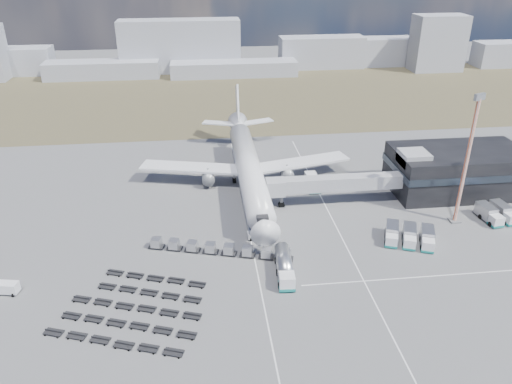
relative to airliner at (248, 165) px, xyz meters
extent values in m
plane|color=#565659|center=(0.00, -32.38, -5.29)|extent=(420.00, 420.00, 0.00)
cube|color=#4C422D|center=(0.00, 77.62, -5.29)|extent=(420.00, 90.00, 0.01)
cube|color=silver|center=(-2.00, -27.38, -5.29)|extent=(0.25, 110.00, 0.01)
cube|color=silver|center=(16.00, -27.38, -5.29)|extent=(0.25, 110.00, 0.01)
cube|color=silver|center=(25.00, -40.38, -5.29)|extent=(40.00, 0.25, 0.01)
cube|color=black|center=(48.00, -8.38, -0.29)|extent=(30.00, 16.00, 10.00)
cube|color=#262D38|center=(48.00, -8.38, 0.91)|extent=(30.40, 16.40, 1.60)
cube|color=#939399|center=(36.00, -10.38, 4.21)|extent=(6.00, 6.00, 3.00)
cube|color=#939399|center=(18.10, -11.88, -0.19)|extent=(29.80, 3.00, 3.00)
cube|color=#939399|center=(4.70, -12.38, -0.19)|extent=(4.00, 3.60, 3.40)
cylinder|color=slate|center=(6.20, -11.88, -2.74)|extent=(0.70, 0.70, 5.10)
cylinder|color=black|center=(6.20, -11.88, -4.84)|extent=(1.40, 0.90, 1.40)
cylinder|color=silver|center=(0.00, -2.38, 0.01)|extent=(5.60, 48.00, 5.60)
cone|color=silver|center=(0.00, -28.88, 0.01)|extent=(5.60, 5.00, 5.60)
cone|color=silver|center=(0.00, 25.62, 0.81)|extent=(5.60, 8.00, 5.60)
cube|color=black|center=(0.00, -26.88, 0.81)|extent=(2.20, 2.00, 0.80)
cube|color=silver|center=(-13.00, 2.62, -1.19)|extent=(25.59, 11.38, 0.50)
cube|color=silver|center=(13.00, 2.62, -1.19)|extent=(25.59, 11.38, 0.50)
cylinder|color=slate|center=(-9.50, 0.62, -2.89)|extent=(3.00, 5.00, 3.00)
cylinder|color=slate|center=(9.50, 0.62, -2.89)|extent=(3.00, 5.00, 3.00)
cube|color=silver|center=(-5.50, 27.62, 1.21)|extent=(9.49, 5.63, 0.35)
cube|color=silver|center=(5.50, 27.62, 1.21)|extent=(9.49, 5.63, 0.35)
cube|color=silver|center=(0.00, 28.62, 6.51)|extent=(0.50, 9.06, 11.45)
cylinder|color=slate|center=(0.00, -23.38, -4.04)|extent=(0.50, 0.50, 2.50)
cylinder|color=slate|center=(-3.20, 1.62, -4.04)|extent=(0.60, 0.60, 2.50)
cylinder|color=slate|center=(3.20, 1.62, -4.04)|extent=(0.60, 0.60, 2.50)
cylinder|color=black|center=(0.00, -23.38, -4.79)|extent=(0.50, 1.20, 1.20)
cube|color=#9799A5|center=(-84.84, 124.30, 0.44)|extent=(21.12, 12.00, 11.45)
cube|color=#9799A5|center=(-51.22, 113.09, -1.74)|extent=(48.14, 12.00, 7.11)
cube|color=#9799A5|center=(-17.82, 121.49, 5.90)|extent=(52.91, 12.00, 22.38)
cube|color=#9799A5|center=(5.12, 110.06, -2.16)|extent=(54.65, 12.00, 6.27)
cube|color=#9799A5|center=(46.58, 121.90, 1.66)|extent=(38.50, 12.00, 13.91)
cube|color=#9799A5|center=(63.21, 123.71, 0.99)|extent=(54.39, 12.00, 12.56)
cube|color=#9799A5|center=(96.62, 110.09, 6.77)|extent=(22.43, 12.00, 24.12)
cube|color=silver|center=(2.36, -40.92, -3.71)|extent=(2.80, 2.80, 2.51)
cube|color=#157973|center=(2.36, -40.92, -4.69)|extent=(2.91, 2.91, 0.55)
cylinder|color=#B1B1B6|center=(2.73, -35.59, -3.22)|extent=(3.29, 8.35, 2.73)
cube|color=slate|center=(2.73, -35.59, -4.47)|extent=(3.18, 8.35, 0.38)
cylinder|color=black|center=(2.62, -37.22, -4.75)|extent=(2.91, 1.40, 1.20)
cube|color=silver|center=(-1.03, -24.38, -4.58)|extent=(3.25, 2.02, 1.42)
cube|color=silver|center=(-44.01, -36.72, -4.23)|extent=(4.18, 2.49, 2.12)
cube|color=silver|center=(14.92, -3.84, -3.57)|extent=(2.69, 6.49, 3.01)
cube|color=#157973|center=(14.92, -3.84, -4.81)|extent=(2.80, 6.60, 0.48)
cube|color=silver|center=(24.52, -30.26, -4.02)|extent=(2.88, 2.82, 2.15)
cube|color=#157973|center=(24.52, -30.26, -4.85)|extent=(3.00, 2.95, 0.44)
cube|color=#B1B1B6|center=(25.76, -27.06, -3.63)|extent=(3.81, 5.05, 2.54)
cube|color=silver|center=(27.63, -31.46, -4.02)|extent=(2.88, 2.82, 2.15)
cube|color=#157973|center=(27.63, -31.46, -4.85)|extent=(3.00, 2.95, 0.44)
cube|color=#B1B1B6|center=(28.86, -28.26, -3.63)|extent=(3.81, 5.05, 2.54)
cube|color=silver|center=(30.73, -32.66, -4.02)|extent=(2.88, 2.82, 2.15)
cube|color=#157973|center=(30.73, -32.66, -4.85)|extent=(3.00, 2.95, 0.44)
cube|color=#B1B1B6|center=(31.97, -29.46, -3.63)|extent=(3.81, 5.05, 2.54)
cube|color=silver|center=(48.55, -25.49, -3.97)|extent=(2.56, 2.47, 2.23)
cube|color=#157973|center=(48.55, -25.49, -4.84)|extent=(2.67, 2.58, 0.46)
cube|color=#B1B1B6|center=(48.17, -21.96, -3.57)|extent=(2.92, 4.90, 2.64)
cube|color=silver|center=(51.98, -25.12, -3.97)|extent=(2.56, 2.47, 2.23)
cube|color=#157973|center=(51.98, -25.12, -4.84)|extent=(2.67, 2.58, 0.46)
cube|color=#B1B1B6|center=(51.60, -21.59, -3.57)|extent=(2.92, 4.90, 2.64)
cube|color=black|center=(-20.19, -25.58, -4.96)|extent=(3.25, 2.50, 0.20)
cube|color=#B1B1B6|center=(-20.19, -25.58, -4.02)|extent=(2.19, 2.19, 1.66)
cube|color=black|center=(-16.80, -26.56, -4.96)|extent=(3.25, 2.50, 0.20)
cube|color=#B1B1B6|center=(-16.80, -26.56, -4.02)|extent=(2.19, 2.19, 1.66)
cube|color=black|center=(-13.40, -27.54, -4.96)|extent=(3.25, 2.50, 0.20)
cube|color=#B1B1B6|center=(-13.40, -27.54, -4.02)|extent=(2.19, 2.19, 1.66)
cube|color=black|center=(-10.01, -28.52, -4.96)|extent=(3.25, 2.50, 0.20)
cube|color=#B1B1B6|center=(-10.01, -28.52, -4.02)|extent=(2.19, 2.19, 1.66)
cube|color=black|center=(-6.61, -29.50, -4.96)|extent=(3.25, 2.50, 0.20)
cube|color=#B1B1B6|center=(-6.61, -29.50, -4.02)|extent=(2.19, 2.19, 1.66)
cube|color=black|center=(-3.22, -30.48, -4.96)|extent=(3.25, 2.50, 0.20)
cube|color=#B1B1B6|center=(-3.22, -30.48, -4.02)|extent=(2.19, 2.19, 1.66)
cube|color=black|center=(0.18, -31.46, -4.96)|extent=(3.25, 2.50, 0.20)
cube|color=#B1B1B6|center=(0.18, -31.46, -4.02)|extent=(2.19, 2.19, 1.66)
cube|color=black|center=(3.57, -32.45, -4.96)|extent=(3.25, 2.50, 0.20)
cube|color=#B1B1B6|center=(3.57, -32.45, -4.02)|extent=(2.19, 2.19, 1.66)
cube|color=black|center=(-25.07, -50.68, -4.95)|extent=(21.95, 8.91, 0.68)
cube|color=black|center=(-23.75, -46.92, -4.95)|extent=(21.95, 8.91, 0.68)
cube|color=black|center=(-22.42, -43.16, -4.95)|extent=(21.95, 8.91, 0.68)
cube|color=black|center=(-21.10, -39.40, -4.95)|extent=(18.37, 7.65, 0.68)
cube|color=black|center=(-19.77, -35.64, -4.95)|extent=(18.37, 7.65, 0.68)
cylinder|color=#D04B21|center=(41.19, -22.52, 7.88)|extent=(0.74, 0.74, 26.35)
cube|color=slate|center=(41.19, -22.52, 21.37)|extent=(2.57, 1.59, 1.26)
cube|color=#565659|center=(41.19, -22.52, -5.13)|extent=(2.11, 2.11, 0.32)
camera|label=1|loc=(-10.64, -107.74, 47.04)|focal=35.00mm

